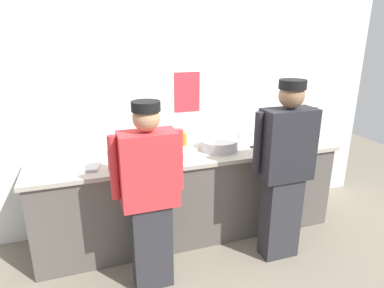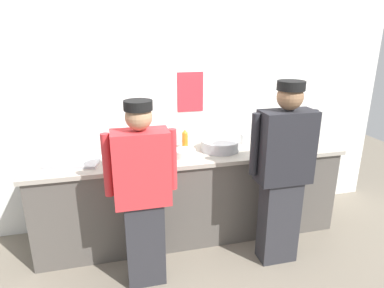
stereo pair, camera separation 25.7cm
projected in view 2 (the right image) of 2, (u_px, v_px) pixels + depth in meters
name	position (u px, v px, depth m)	size (l,w,h in m)	color
ground_plane	(199.00, 252.00, 3.31)	(9.00, 9.00, 0.00)	slate
wall_back	(180.00, 95.00, 3.61)	(4.86, 0.11, 2.86)	white
prep_counter	(190.00, 194.00, 3.49)	(3.10, 0.67, 0.92)	#56514C
chef_near_left	(143.00, 192.00, 2.68)	(0.58, 0.24, 1.60)	#2D2D33
chef_center	(283.00, 171.00, 2.95)	(0.61, 0.24, 1.70)	#2D2D33
plate_stack_front	(185.00, 153.00, 3.23)	(0.21, 0.21, 0.07)	white
mixing_bowl_steel	(220.00, 145.00, 3.41)	(0.39, 0.39, 0.11)	#B7BABF
sheet_tray	(74.00, 162.00, 3.09)	(0.48, 0.31, 0.02)	#B7BABF
squeeze_bottle_primary	(157.00, 153.00, 3.05)	(0.05, 0.05, 0.21)	#56A333
squeeze_bottle_secondary	(185.00, 139.00, 3.45)	(0.06, 0.06, 0.20)	orange
squeeze_bottle_spare	(109.00, 157.00, 2.95)	(0.05, 0.05, 0.21)	red
ramekin_orange_sauce	(168.00, 148.00, 3.42)	(0.10, 0.10, 0.04)	white
ramekin_red_sauce	(126.00, 162.00, 3.06)	(0.09, 0.09, 0.04)	white
ramekin_yellow_sauce	(143.00, 149.00, 3.39)	(0.10, 0.10, 0.04)	white
deli_cup	(244.00, 139.00, 3.63)	(0.09, 0.09, 0.10)	white
chefs_knife	(263.00, 148.00, 3.47)	(0.28, 0.03, 0.02)	#B7BABF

